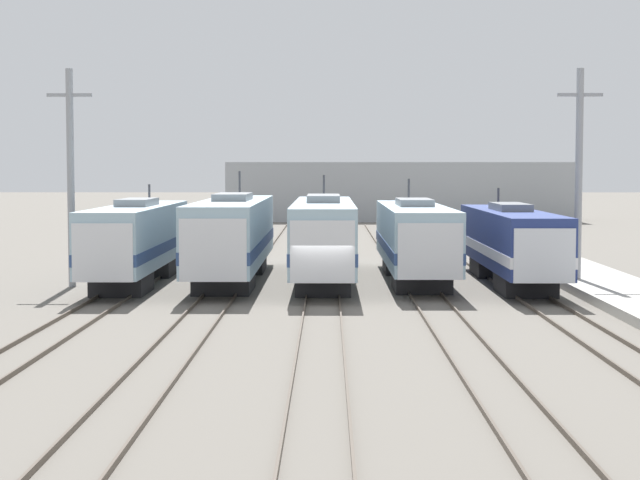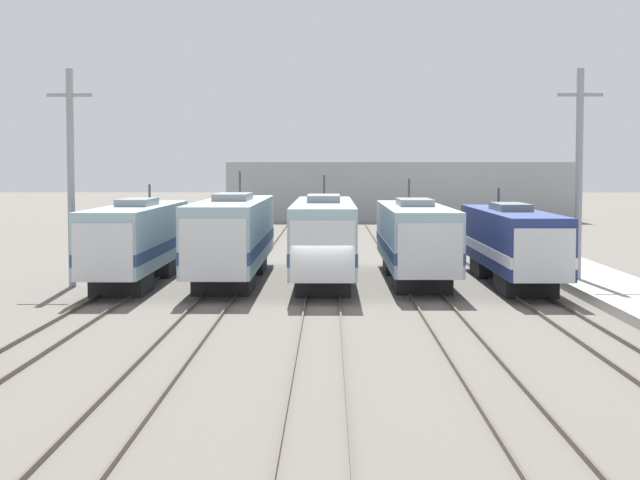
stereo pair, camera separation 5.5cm
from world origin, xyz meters
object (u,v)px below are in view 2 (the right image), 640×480
object	(u,v)px
locomotive_center	(324,238)
locomotive_far_right	(512,243)
catenary_tower_right	(579,175)
locomotive_far_left	(136,241)
locomotive_center_left	(232,237)
catenary_tower_left	(71,175)
locomotive_center_right	(415,239)

from	to	relation	value
locomotive_center	locomotive_far_right	bearing A→B (deg)	-7.02
catenary_tower_right	locomotive_far_right	bearing A→B (deg)	164.79
locomotive_far_left	locomotive_center	distance (m)	9.14
catenary_tower_right	locomotive_center_left	bearing A→B (deg)	172.39
locomotive_center_left	catenary_tower_left	size ratio (longest dim) A/B	1.82
locomotive_center	catenary_tower_left	bearing A→B (deg)	-170.85
catenary_tower_left	locomotive_center_right	bearing A→B (deg)	7.88
locomotive_center_left	locomotive_far_right	distance (m)	13.70
locomotive_far_left	locomotive_center_right	world-z (taller)	locomotive_center_right
locomotive_far_right	catenary_tower_left	world-z (taller)	catenary_tower_left
locomotive_far_left	locomotive_center	world-z (taller)	locomotive_center
locomotive_center	locomotive_far_right	size ratio (longest dim) A/B	1.13
locomotive_far_left	locomotive_center	xyz separation A→B (m)	(9.08, 1.01, 0.08)
locomotive_far_left	locomotive_center_right	size ratio (longest dim) A/B	0.95
locomotive_center_left	locomotive_center_right	xyz separation A→B (m)	(9.08, 0.07, -0.13)
locomotive_center_right	catenary_tower_right	world-z (taller)	catenary_tower_right
locomotive_far_left	catenary_tower_right	distance (m)	21.41
locomotive_far_right	catenary_tower_left	distance (m)	21.33
locomotive_center_left	catenary_tower_left	distance (m)	8.35
locomotive_center_right	locomotive_far_right	bearing A→B (deg)	-17.99
locomotive_far_left	locomotive_far_right	distance (m)	18.16
catenary_tower_left	catenary_tower_right	distance (m)	24.04
catenary_tower_left	catenary_tower_right	xyz separation A→B (m)	(24.04, 0.00, 0.00)
locomotive_far_left	catenary_tower_right	bearing A→B (deg)	-2.50
locomotive_center_left	locomotive_far_right	xyz separation A→B (m)	(13.62, -1.41, -0.21)
locomotive_center_right	catenary_tower_left	bearing A→B (deg)	-172.12
locomotive_center_left	catenary_tower_right	bearing A→B (deg)	-7.61
locomotive_far_left	locomotive_far_right	world-z (taller)	locomotive_far_left
locomotive_center_right	catenary_tower_right	bearing A→B (deg)	-16.90
locomotive_far_left	locomotive_center_left	size ratio (longest dim) A/B	0.87
catenary_tower_right	locomotive_center_right	bearing A→B (deg)	163.10
locomotive_center_left	catenary_tower_right	distance (m)	17.03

